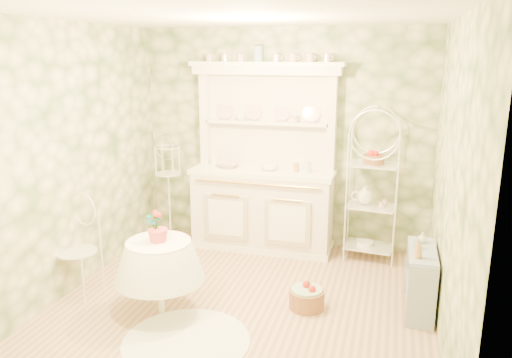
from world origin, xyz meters
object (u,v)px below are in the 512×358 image
(cafe_chair, at_px, (77,254))
(birdcage_stand, at_px, (169,186))
(kitchen_dresser, at_px, (263,159))
(bakers_rack, at_px, (372,186))
(round_table, at_px, (160,278))
(side_shelf, at_px, (420,283))
(floor_basket, at_px, (307,296))

(cafe_chair, xyz_separation_m, birdcage_stand, (0.28, 1.58, 0.32))
(kitchen_dresser, bearing_deg, cafe_chair, -130.77)
(kitchen_dresser, bearing_deg, bakers_rack, -0.01)
(bakers_rack, distance_m, round_table, 2.65)
(bakers_rack, height_order, side_shelf, bakers_rack)
(bakers_rack, xyz_separation_m, round_table, (-1.81, -1.85, -0.55))
(kitchen_dresser, relative_size, side_shelf, 3.43)
(side_shelf, xyz_separation_m, birdcage_stand, (-3.05, 1.03, 0.46))
(side_shelf, bearing_deg, birdcage_stand, 166.87)
(bakers_rack, relative_size, round_table, 2.57)
(round_table, xyz_separation_m, cafe_chair, (-0.98, 0.13, 0.07))
(kitchen_dresser, xyz_separation_m, bakers_rack, (1.32, -0.00, -0.25))
(side_shelf, xyz_separation_m, floor_basket, (-1.04, -0.24, -0.17))
(side_shelf, relative_size, floor_basket, 1.83)
(bakers_rack, height_order, round_table, bakers_rack)
(kitchen_dresser, xyz_separation_m, cafe_chair, (-1.48, -1.72, -0.72))
(floor_basket, bearing_deg, cafe_chair, -172.07)
(side_shelf, relative_size, birdcage_stand, 0.45)
(cafe_chair, height_order, floor_basket, cafe_chair)
(bakers_rack, xyz_separation_m, cafe_chair, (-2.80, -1.72, -0.48))
(floor_basket, bearing_deg, bakers_rack, 70.21)
(kitchen_dresser, relative_size, birdcage_stand, 1.54)
(bakers_rack, distance_m, birdcage_stand, 2.53)
(side_shelf, bearing_deg, floor_basket, -161.60)
(round_table, distance_m, birdcage_stand, 1.90)
(bakers_rack, distance_m, floor_basket, 1.68)
(bakers_rack, bearing_deg, birdcage_stand, -170.39)
(birdcage_stand, bearing_deg, kitchen_dresser, 6.32)
(kitchen_dresser, xyz_separation_m, round_table, (-0.50, -1.85, -0.80))
(side_shelf, distance_m, birdcage_stand, 3.25)
(bakers_rack, relative_size, cafe_chair, 2.12)
(round_table, bearing_deg, floor_basket, 19.00)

